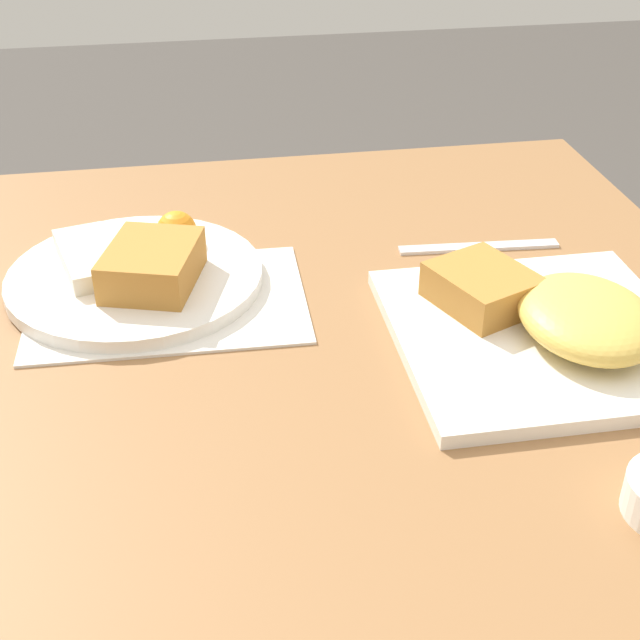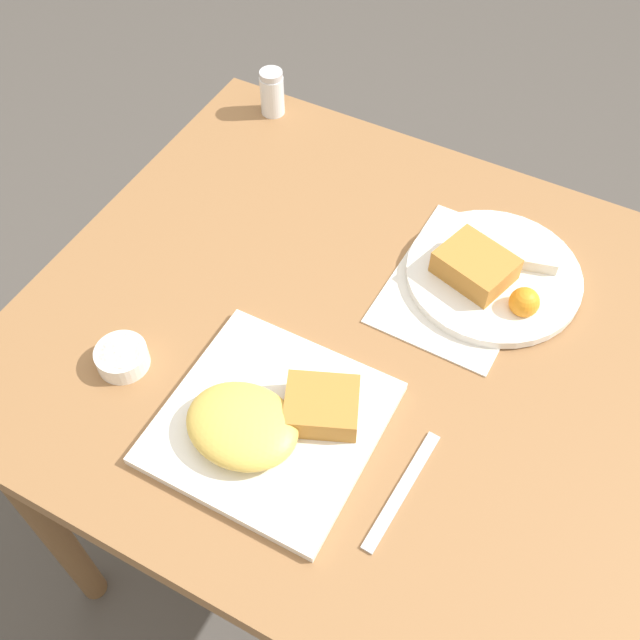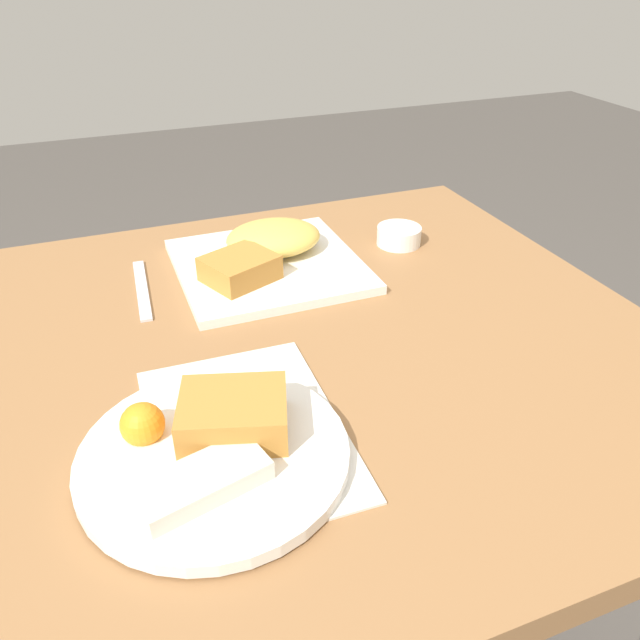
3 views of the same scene
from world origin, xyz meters
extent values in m
cube|color=olive|center=(0.00, 0.00, 0.75)|extent=(0.94, 0.85, 0.04)
cylinder|color=brown|center=(0.41, -0.37, 0.37)|extent=(0.05, 0.05, 0.73)
cylinder|color=brown|center=(0.41, 0.37, 0.37)|extent=(0.05, 0.05, 0.73)
cube|color=silver|center=(0.11, 0.15, 0.77)|extent=(0.20, 0.28, 0.00)
cube|color=white|center=(-0.02, -0.20, 0.78)|extent=(0.27, 0.27, 0.01)
ellipsoid|color=#E5BC51|center=(-0.04, -0.23, 0.80)|extent=(0.15, 0.12, 0.04)
cube|color=#B77A33|center=(0.03, -0.16, 0.80)|extent=(0.12, 0.11, 0.04)
cylinder|color=white|center=(0.15, 0.18, 0.78)|extent=(0.26, 0.26, 0.01)
cube|color=#B77A33|center=(0.12, 0.16, 0.81)|extent=(0.13, 0.11, 0.04)
cube|color=beige|center=(0.17, 0.22, 0.80)|extent=(0.13, 0.08, 0.02)
sphere|color=orange|center=(0.20, 0.13, 0.80)|extent=(0.04, 0.04, 0.04)
cube|color=silver|center=(0.17, -0.20, 0.77)|extent=(0.03, 0.18, 0.00)
camera|label=1|loc=(-0.68, 0.12, 1.23)|focal=50.00mm
camera|label=2|loc=(0.26, -0.59, 1.63)|focal=42.00mm
camera|label=3|loc=(0.21, 0.63, 1.21)|focal=35.00mm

